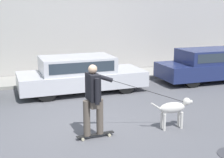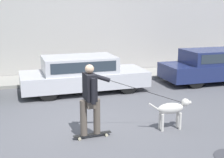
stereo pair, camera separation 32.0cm
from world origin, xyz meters
The scene contains 7 objects.
ground_plane centered at (0.00, 0.00, 0.00)m, with size 36.00×36.00×0.00m, color #545459.
back_wall centered at (0.00, 6.60, 2.73)m, with size 32.00×0.30×5.46m.
sidewalk_curb centered at (0.00, 5.53, 0.06)m, with size 30.00×1.81×0.13m.
parked_car_1 centered at (0.59, 3.55, 0.63)m, with size 4.51×1.90×1.28m.
parked_car_2 centered at (6.08, 3.55, 0.65)m, with size 4.58×1.70×1.32m.
dog centered at (2.02, -0.58, 0.52)m, with size 1.12×0.28×0.76m.
skateboarder centered at (-0.01, -0.53, 0.98)m, with size 2.81×0.66×1.73m.
Camera 1 is at (-1.74, -7.08, 2.97)m, focal length 50.00 mm.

